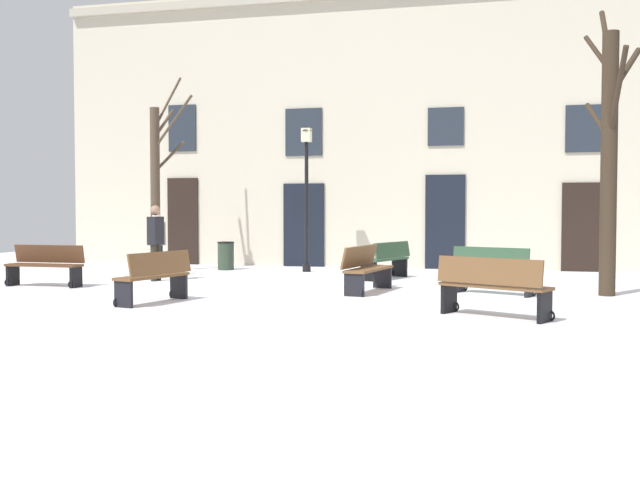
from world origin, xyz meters
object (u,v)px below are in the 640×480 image
Objects in this scene: tree_center at (157,183)px; bench_near_lamp at (366,268)px; bench_far_corner at (493,270)px; bench_back_to_back_left at (493,286)px; litter_bin at (226,256)px; person_strolling at (157,241)px; person_crossing_plaza at (156,239)px; tree_left_of_center at (609,151)px; bench_back_to_back_right at (387,260)px; bench_by_litter_bin at (155,276)px; streetlamp at (307,183)px; bench_facing_shops at (45,265)px.

tree_center reaches higher than bench_near_lamp.
bench_far_corner is at bearing -77.34° from bench_near_lamp.
litter_bin is at bearing -19.47° from bench_back_to_back_left.
person_crossing_plaza reaches higher than person_strolling.
litter_bin is 0.44× the size of bench_back_to_back_left.
bench_near_lamp is at bearing -173.89° from tree_left_of_center.
bench_far_corner is at bearing 63.53° from bench_back_to_back_right.
litter_bin is 7.20m from bench_by_litter_bin.
litter_bin is at bearing 56.39° from bench_near_lamp.
streetlamp is at bearing -101.59° from bench_back_to_back_right.
tree_center is 4.58m from bench_facing_shops.
streetlamp is 6.73m from bench_far_corner.
litter_bin is 6.47m from bench_near_lamp.
bench_back_to_back_right is 6.37m from bench_by_litter_bin.
bench_facing_shops is (-4.52, -4.92, -1.90)m from streetlamp.
bench_near_lamp is at bearing 143.43° from bench_by_litter_bin.
bench_back_to_back_right is (0.00, 2.85, -0.02)m from bench_near_lamp.
tree_left_of_center reaches higher than litter_bin.
bench_far_corner reaches higher than bench_back_to_back_right.
streetlamp reaches higher than bench_facing_shops.
person_strolling is at bearing -117.29° from litter_bin.
bench_near_lamp is (2.37, -4.39, -1.88)m from streetlamp.
bench_back_to_back_right is (-4.60, 2.35, -2.29)m from tree_left_of_center.
streetlamp is 2.33× the size of bench_back_to_back_right.
person_crossing_plaza is at bearing 87.63° from bench_near_lamp.
bench_far_corner is (8.76, -3.49, -1.88)m from tree_center.
bench_by_litter_bin is at bearing -158.63° from tree_left_of_center.
person_crossing_plaza is at bearing -130.18° from streetlamp.
litter_bin is (1.62, 0.86, -1.96)m from tree_center.
tree_center is 1.36× the size of streetlamp.
streetlamp is 2.21× the size of bench_back_to_back_left.
tree_left_of_center is 4.69m from bench_back_to_back_left.
tree_center is at bearing -10.22° from bench_back_to_back_left.
streetlamp is 5.01× the size of litter_bin.
bench_near_lamp reaches higher than bench_facing_shops.
litter_bin is 0.48× the size of bench_by_litter_bin.
bench_back_to_back_left is at bearing 90.96° from person_strolling.
tree_center is 3.34× the size of person_strolling.
streetlamp is 5.33m from bench_near_lamp.
bench_near_lamp reaches higher than bench_back_to_back_left.
tree_center reaches higher than person_strolling.
person_crossing_plaza is at bearing 15.77° from bench_far_corner.
tree_center is 3.05× the size of bench_facing_shops.
person_strolling reaches higher than litter_bin.
bench_back_to_back_right is at bearing -40.29° from bench_back_to_back_left.
bench_far_corner is (7.14, -4.36, 0.08)m from litter_bin.
bench_near_lamp reaches higher than bench_by_litter_bin.
person_strolling is (0.57, -1.18, -1.49)m from tree_center.
person_strolling is at bearing -149.62° from streetlamp.
bench_by_litter_bin is 5.59m from person_strolling.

